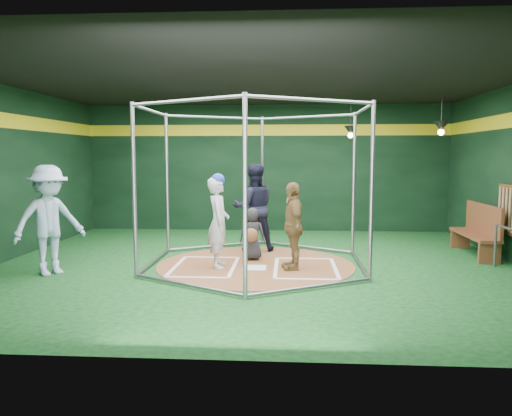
# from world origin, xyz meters

# --- Properties ---
(room_shell) EXTENTS (10.10, 9.10, 3.53)m
(room_shell) POSITION_xyz_m (0.00, 0.01, 1.75)
(room_shell) COLOR #0D3A13
(room_shell) RESTS_ON ground
(clay_disc) EXTENTS (3.80, 3.80, 0.01)m
(clay_disc) POSITION_xyz_m (0.00, 0.00, 0.01)
(clay_disc) COLOR brown
(clay_disc) RESTS_ON ground
(home_plate) EXTENTS (0.43, 0.43, 0.01)m
(home_plate) POSITION_xyz_m (0.00, -0.30, 0.02)
(home_plate) COLOR white
(home_plate) RESTS_ON clay_disc
(batter_box_left) EXTENTS (1.17, 1.77, 0.01)m
(batter_box_left) POSITION_xyz_m (-0.95, -0.25, 0.02)
(batter_box_left) COLOR white
(batter_box_left) RESTS_ON clay_disc
(batter_box_right) EXTENTS (1.17, 1.77, 0.01)m
(batter_box_right) POSITION_xyz_m (0.95, -0.25, 0.02)
(batter_box_right) COLOR white
(batter_box_right) RESTS_ON clay_disc
(batting_cage) EXTENTS (4.05, 4.67, 3.00)m
(batting_cage) POSITION_xyz_m (-0.00, -0.00, 1.50)
(batting_cage) COLOR gray
(batting_cage) RESTS_ON ground
(bat_rack) EXTENTS (0.07, 1.25, 0.98)m
(bat_rack) POSITION_xyz_m (4.93, 0.40, 1.05)
(bat_rack) COLOR brown
(bat_rack) RESTS_ON room_shell
(pendant_lamp_near) EXTENTS (0.34, 0.34, 0.90)m
(pendant_lamp_near) POSITION_xyz_m (2.20, 3.60, 2.74)
(pendant_lamp_near) COLOR black
(pendant_lamp_near) RESTS_ON room_shell
(pendant_lamp_far) EXTENTS (0.34, 0.34, 0.90)m
(pendant_lamp_far) POSITION_xyz_m (4.00, 2.00, 2.74)
(pendant_lamp_far) COLOR black
(pendant_lamp_far) RESTS_ON room_shell
(batter_figure) EXTENTS (0.48, 0.67, 1.77)m
(batter_figure) POSITION_xyz_m (-0.68, -0.26, 0.89)
(batter_figure) COLOR #B8B9BF
(batter_figure) RESTS_ON clay_disc
(visitor_leopard) EXTENTS (0.55, 1.00, 1.61)m
(visitor_leopard) POSITION_xyz_m (0.71, -0.31, 0.82)
(visitor_leopard) COLOR #9F7D44
(visitor_leopard) RESTS_ON clay_disc
(catcher_figure) EXTENTS (0.53, 0.57, 1.05)m
(catcher_figure) POSITION_xyz_m (-0.10, 0.44, 0.54)
(catcher_figure) COLOR black
(catcher_figure) RESTS_ON clay_disc
(umpire) EXTENTS (1.08, 0.93, 1.92)m
(umpire) POSITION_xyz_m (-0.14, 1.41, 0.97)
(umpire) COLOR black
(umpire) RESTS_ON clay_disc
(bystander_blue) EXTENTS (1.38, 1.42, 1.95)m
(bystander_blue) POSITION_xyz_m (-3.60, -0.97, 0.97)
(bystander_blue) COLOR #9EB7D2
(bystander_blue) RESTS_ON ground
(dugout_bench) EXTENTS (0.44, 1.88, 1.10)m
(dugout_bench) POSITION_xyz_m (4.63, 1.25, 0.56)
(dugout_bench) COLOR brown
(dugout_bench) RESTS_ON ground
(steel_railing) EXTENTS (0.05, 0.97, 0.83)m
(steel_railing) POSITION_xyz_m (4.55, -0.30, 0.56)
(steel_railing) COLOR gray
(steel_railing) RESTS_ON ground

